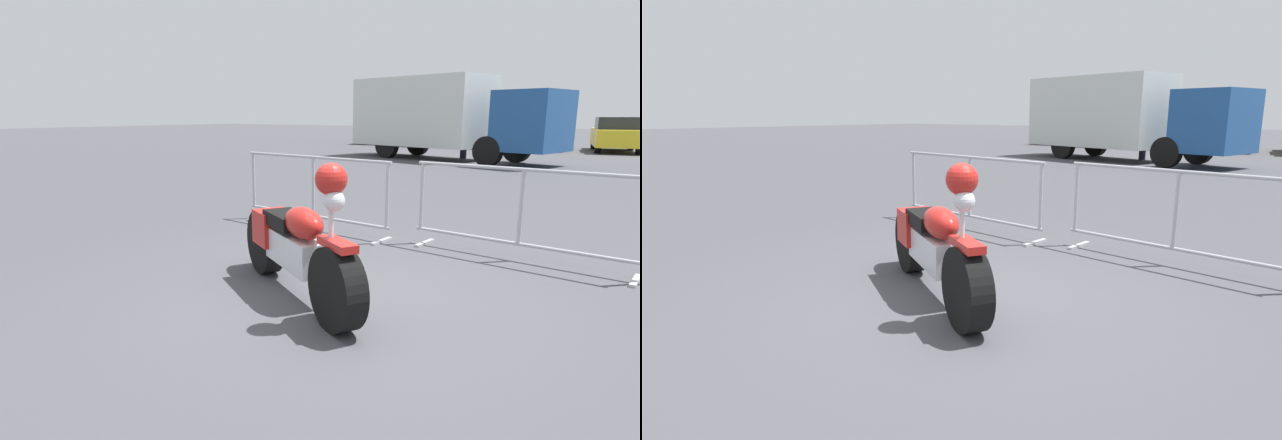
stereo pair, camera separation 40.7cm
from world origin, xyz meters
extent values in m
plane|color=#424247|center=(0.00, 0.00, 0.00)|extent=(120.00, 120.00, 0.00)
cylinder|color=black|center=(0.35, -0.43, 0.33)|extent=(0.67, 0.50, 0.67)
cylinder|color=black|center=(-1.05, 0.38, 0.33)|extent=(0.67, 0.50, 0.67)
cube|color=silver|center=(-0.35, -0.03, 0.44)|extent=(0.88, 0.66, 0.29)
ellipsoid|color=#B21E19|center=(-0.18, -0.12, 0.73)|extent=(0.64, 0.53, 0.27)
cube|color=black|center=(-0.51, 0.07, 0.69)|extent=(0.62, 0.53, 0.13)
cube|color=#B21E19|center=(-0.82, 0.24, 0.54)|extent=(0.49, 0.48, 0.33)
cube|color=#B21E19|center=(0.35, -0.43, 0.69)|extent=(0.43, 0.34, 0.06)
cylinder|color=silver|center=(0.26, -0.38, 0.83)|extent=(0.06, 0.06, 0.47)
sphere|color=silver|center=(0.31, -0.41, 1.01)|extent=(0.17, 0.17, 0.17)
sphere|color=#B21E19|center=(0.26, -0.38, 1.17)|extent=(0.25, 0.25, 0.25)
cylinder|color=#9EA0A5|center=(-1.77, 2.31, 1.05)|extent=(2.58, 0.29, 0.04)
cylinder|color=#9EA0A5|center=(-1.77, 2.31, 0.20)|extent=(2.58, 0.29, 0.04)
cylinder|color=#9EA0A5|center=(-3.01, 2.43, 0.62)|extent=(0.05, 0.05, 0.85)
cylinder|color=#9EA0A5|center=(-1.77, 2.31, 0.62)|extent=(0.05, 0.05, 0.85)
cylinder|color=#9EA0A5|center=(-0.53, 2.19, 0.62)|extent=(0.05, 0.05, 0.85)
cube|color=#9EA0A5|center=(-2.94, 2.42, 0.01)|extent=(0.10, 0.44, 0.03)
cube|color=#9EA0A5|center=(-0.60, 2.19, 0.01)|extent=(0.10, 0.44, 0.03)
cylinder|color=#9EA0A5|center=(1.08, 2.31, 1.05)|extent=(2.58, 0.29, 0.04)
cylinder|color=#9EA0A5|center=(1.08, 2.31, 0.20)|extent=(2.58, 0.29, 0.04)
cylinder|color=#9EA0A5|center=(-0.16, 2.43, 0.62)|extent=(0.05, 0.05, 0.85)
cylinder|color=#9EA0A5|center=(1.08, 2.31, 0.62)|extent=(0.05, 0.05, 0.85)
cube|color=#9EA0A5|center=(-0.09, 2.42, 0.01)|extent=(0.10, 0.44, 0.03)
cube|color=silver|center=(-5.30, 14.58, 1.73)|extent=(5.41, 3.44, 2.50)
cube|color=#1E4C8C|center=(-1.13, 13.54, 1.43)|extent=(2.27, 2.56, 1.90)
cylinder|color=black|center=(-1.79, 14.71, 0.48)|extent=(1.00, 0.50, 0.96)
cylinder|color=black|center=(-2.26, 12.83, 0.48)|extent=(1.00, 0.50, 0.96)
cylinder|color=black|center=(-5.89, 15.73, 0.48)|extent=(1.00, 0.50, 0.96)
cylinder|color=black|center=(-6.36, 13.85, 0.48)|extent=(1.00, 0.50, 0.96)
cube|color=#B21E19|center=(-11.09, 22.73, 0.62)|extent=(2.43, 4.60, 0.71)
cube|color=#1E232B|center=(-11.07, 22.58, 1.23)|extent=(1.96, 2.47, 0.51)
cylinder|color=black|center=(-12.05, 24.00, 0.33)|extent=(0.32, 0.68, 0.65)
cylinder|color=black|center=(-10.57, 24.23, 0.33)|extent=(0.32, 0.68, 0.65)
cylinder|color=black|center=(-11.62, 21.23, 0.33)|extent=(0.32, 0.68, 0.65)
cylinder|color=black|center=(-10.14, 21.46, 0.33)|extent=(0.32, 0.68, 0.65)
cube|color=#284799|center=(-8.16, 22.27, 0.59)|extent=(2.32, 4.39, 0.68)
cube|color=#1E232B|center=(-8.14, 22.13, 1.18)|extent=(1.87, 2.35, 0.49)
cylinder|color=black|center=(-9.07, 23.48, 0.31)|extent=(0.31, 0.65, 0.62)
cylinder|color=black|center=(-7.66, 23.70, 0.31)|extent=(0.31, 0.65, 0.62)
cylinder|color=black|center=(-8.66, 20.84, 0.31)|extent=(0.31, 0.65, 0.62)
cylinder|color=black|center=(-7.25, 21.06, 0.31)|extent=(0.31, 0.65, 0.62)
cube|color=white|center=(-5.22, 22.44, 0.59)|extent=(2.30, 4.35, 0.67)
cube|color=#1E232B|center=(-5.20, 22.29, 1.17)|extent=(1.86, 2.33, 0.48)
cylinder|color=black|center=(-6.13, 23.64, 0.31)|extent=(0.30, 0.64, 0.62)
cylinder|color=black|center=(-4.73, 23.86, 0.31)|extent=(0.30, 0.64, 0.62)
cylinder|color=black|center=(-5.72, 21.02, 0.31)|extent=(0.30, 0.64, 0.62)
cylinder|color=black|center=(-4.32, 21.24, 0.31)|extent=(0.30, 0.64, 0.62)
cube|color=#B7BABF|center=(-2.29, 22.38, 0.62)|extent=(2.44, 4.61, 0.71)
cube|color=#1E232B|center=(-2.26, 22.23, 1.23)|extent=(1.97, 2.47, 0.51)
cylinder|color=black|center=(-3.24, 23.65, 0.33)|extent=(0.32, 0.68, 0.65)
cylinder|color=black|center=(-1.76, 23.88, 0.33)|extent=(0.32, 0.68, 0.65)
cylinder|color=black|center=(-2.81, 20.88, 0.33)|extent=(0.32, 0.68, 0.65)
cylinder|color=black|center=(-1.33, 21.11, 0.33)|extent=(0.32, 0.68, 0.65)
cylinder|color=#262838|center=(-3.83, 15.21, 0.42)|extent=(0.31, 0.31, 0.85)
cylinder|color=beige|center=(-3.83, 15.21, 1.16)|extent=(0.44, 0.44, 0.62)
sphere|color=tan|center=(-3.83, 15.21, 1.58)|extent=(0.22, 0.22, 0.22)
camera|label=1|loc=(2.28, -3.52, 1.65)|focal=28.00mm
camera|label=2|loc=(2.61, -3.28, 1.65)|focal=28.00mm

